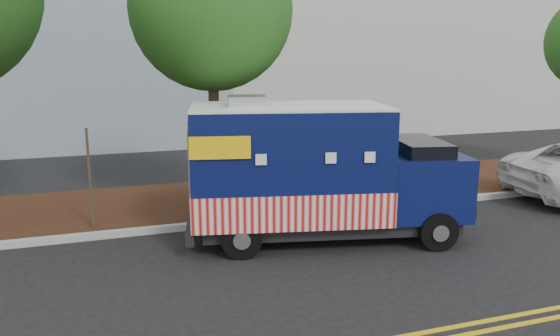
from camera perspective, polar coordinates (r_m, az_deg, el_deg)
name	(u,v)px	position (r m, az deg, el deg)	size (l,w,h in m)	color
ground	(279,241)	(11.95, -0.13, -7.62)	(120.00, 120.00, 0.00)	black
curb	(260,219)	(13.20, -2.07, -5.37)	(120.00, 0.18, 0.15)	#9E9E99
mulch_strip	(239,198)	(15.14, -4.35, -3.11)	(120.00, 4.00, 0.15)	black
tree_b	(211,9)	(13.71, -7.18, 16.11)	(3.93, 3.93, 6.99)	#38281C
sign_post	(90,181)	(12.83, -19.23, -1.34)	(0.06, 0.06, 2.40)	#473828
food_truck	(313,176)	(11.72, 3.43, -0.79)	(6.26, 3.36, 3.14)	black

